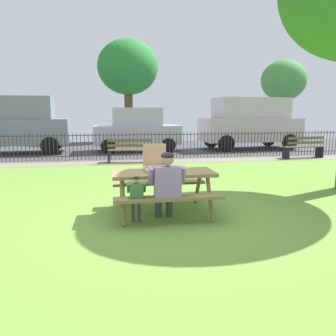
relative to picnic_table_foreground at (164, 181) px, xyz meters
name	(u,v)px	position (x,y,z in m)	size (l,w,h in m)	color
ground	(150,195)	(-0.09, 1.39, -0.61)	(28.00, 11.40, 0.02)	olive
cobblestone_walkway	(135,162)	(-0.09, 6.39, -0.60)	(28.00, 1.40, 0.01)	gray
street_asphalt	(129,148)	(-0.09, 10.93, -0.60)	(28.00, 7.67, 0.01)	#424247
picnic_table_foreground	(164,181)	(0.00, 0.00, 0.00)	(1.80, 1.48, 0.79)	olive
pizza_box_open	(156,166)	(-0.12, 0.13, 0.26)	(0.44, 0.50, 0.47)	tan
pizza_slice_on_table	(183,170)	(0.36, 0.06, 0.18)	(0.26, 0.18, 0.02)	#ECD269
adult_at_table	(167,184)	(-0.03, -0.50, 0.06)	(0.61, 0.59, 1.19)	#404040
child_at_table	(136,195)	(-0.53, -0.53, -0.10)	(0.31, 0.30, 0.82)	#3F3F3F
iron_fence_streetside	(134,146)	(-0.09, 7.09, -0.08)	(18.48, 0.03, 1.02)	#2D2823
park_bench_center	(130,151)	(-0.27, 6.25, -0.18)	(1.63, 0.60, 0.85)	brown
park_bench_right	(303,148)	(6.52, 6.25, -0.18)	(1.63, 0.60, 0.85)	brown
parked_car_far_left	(13,123)	(-5.13, 9.69, 0.71)	(4.79, 2.27, 2.46)	gray
parked_car_left	(137,129)	(0.23, 9.69, 0.41)	(3.95, 1.93, 1.98)	#B4B1BF
parked_car_center	(250,122)	(5.72, 9.69, 0.71)	(4.80, 2.29, 2.46)	#BEB3B5
far_tree_midleft	(128,68)	(0.16, 15.60, 3.85)	(3.72, 3.72, 6.18)	brown
far_tree_center	(283,81)	(10.50, 15.60, 3.19)	(2.98, 2.98, 5.20)	brown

